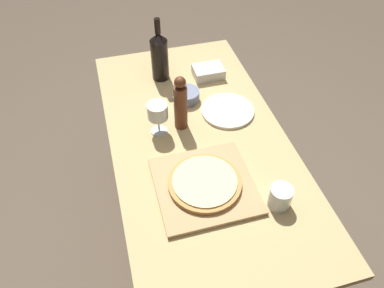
% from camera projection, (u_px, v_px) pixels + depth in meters
% --- Properties ---
extents(ground_plane, '(12.00, 12.00, 0.00)m').
position_uv_depth(ground_plane, '(197.00, 229.00, 2.15)').
color(ground_plane, brown).
extents(dining_table, '(0.75, 1.47, 0.74)m').
position_uv_depth(dining_table, '(199.00, 155.00, 1.69)').
color(dining_table, tan).
rests_on(dining_table, ground_plane).
extents(cutting_board, '(0.37, 0.36, 0.02)m').
position_uv_depth(cutting_board, '(205.00, 186.00, 1.43)').
color(cutting_board, tan).
rests_on(cutting_board, dining_table).
extents(pizza, '(0.28, 0.28, 0.02)m').
position_uv_depth(pizza, '(205.00, 182.00, 1.41)').
color(pizza, '#C68947').
rests_on(pizza, cutting_board).
extents(wine_bottle, '(0.09, 0.09, 0.32)m').
position_uv_depth(wine_bottle, '(159.00, 56.00, 1.82)').
color(wine_bottle, black).
rests_on(wine_bottle, dining_table).
extents(pepper_mill, '(0.06, 0.06, 0.26)m').
position_uv_depth(pepper_mill, '(181.00, 104.00, 1.58)').
color(pepper_mill, '#5B2D19').
rests_on(pepper_mill, dining_table).
extents(wine_glass, '(0.09, 0.09, 0.15)m').
position_uv_depth(wine_glass, '(158.00, 112.00, 1.56)').
color(wine_glass, silver).
rests_on(wine_glass, dining_table).
extents(small_bowl, '(0.12, 0.12, 0.05)m').
position_uv_depth(small_bowl, '(186.00, 96.00, 1.78)').
color(small_bowl, slate).
rests_on(small_bowl, dining_table).
extents(drinking_tumbler, '(0.08, 0.08, 0.09)m').
position_uv_depth(drinking_tumbler, '(280.00, 197.00, 1.35)').
color(drinking_tumbler, silver).
rests_on(drinking_tumbler, dining_table).
extents(dinner_plate, '(0.24, 0.24, 0.01)m').
position_uv_depth(dinner_plate, '(228.00, 111.00, 1.73)').
color(dinner_plate, silver).
rests_on(dinner_plate, dining_table).
extents(food_container, '(0.15, 0.11, 0.05)m').
position_uv_depth(food_container, '(208.00, 72.00, 1.90)').
color(food_container, beige).
rests_on(food_container, dining_table).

